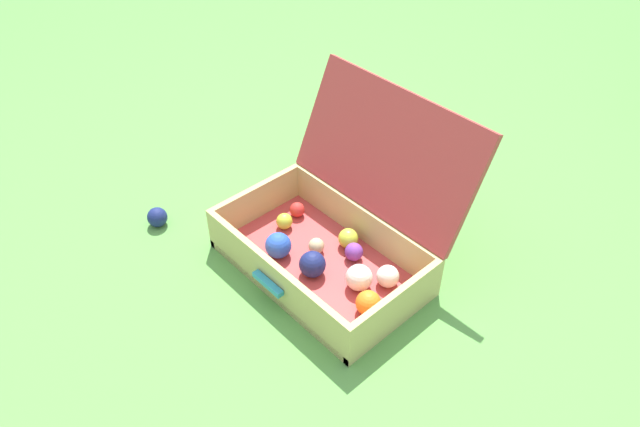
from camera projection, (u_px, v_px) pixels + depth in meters
The scene contains 3 objects.
ground_plane at pixel (323, 285), 1.69m from camera, with size 16.00×16.00×0.00m, color #569342.
open_suitcase at pixel (338, 233), 1.70m from camera, with size 0.59×0.53×0.47m.
stray_ball_on_grass at pixel (157, 217), 1.87m from camera, with size 0.06×0.06×0.06m, color navy.
Camera 1 is at (0.84, -0.79, 1.25)m, focal length 33.55 mm.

